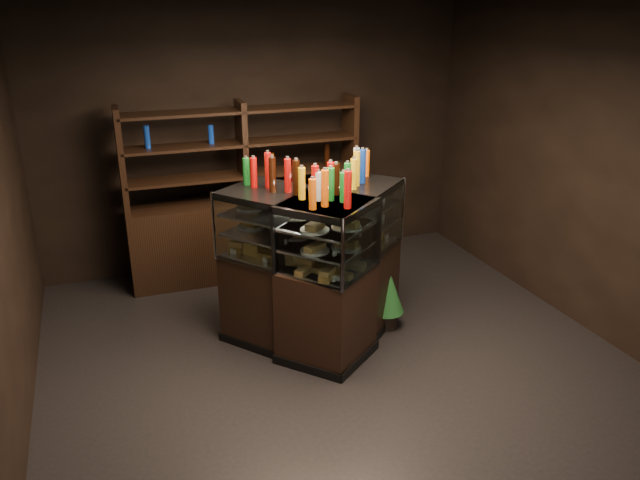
# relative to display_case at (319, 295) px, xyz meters

# --- Properties ---
(ground) EXTENTS (5.00, 5.00, 0.00)m
(ground) POSITION_rel_display_case_xyz_m (0.03, -0.32, -0.49)
(ground) COLOR black
(ground) RESTS_ON ground
(room_shell) EXTENTS (5.02, 5.02, 3.01)m
(room_shell) POSITION_rel_display_case_xyz_m (0.03, -0.32, 1.45)
(room_shell) COLOR black
(room_shell) RESTS_ON ground
(display_case) EXTENTS (1.81, 1.47, 1.46)m
(display_case) POSITION_rel_display_case_xyz_m (0.00, 0.00, 0.00)
(display_case) COLOR black
(display_case) RESTS_ON ground
(food_display) EXTENTS (1.38, 1.06, 0.45)m
(food_display) POSITION_rel_display_case_xyz_m (-0.00, -0.01, 0.58)
(food_display) COLOR gold
(food_display) RESTS_ON display_case
(bottles_top) EXTENTS (1.21, 0.92, 0.30)m
(bottles_top) POSITION_rel_display_case_xyz_m (0.00, 0.00, 1.10)
(bottles_top) COLOR yellow
(bottles_top) RESTS_ON display_case
(potted_conifer) EXTENTS (0.34, 0.34, 0.73)m
(potted_conifer) POSITION_rel_display_case_xyz_m (0.71, 0.05, -0.07)
(potted_conifer) COLOR black
(potted_conifer) RESTS_ON ground
(back_shelving) EXTENTS (2.59, 0.46, 2.00)m
(back_shelving) POSITION_rel_display_case_xyz_m (-0.25, 1.73, 0.11)
(back_shelving) COLOR black
(back_shelving) RESTS_ON ground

